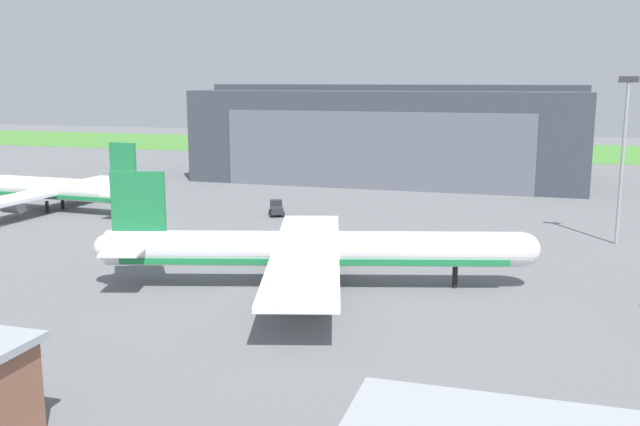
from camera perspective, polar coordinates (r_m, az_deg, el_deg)
ground_plane at (r=74.32m, az=-6.29°, el=-6.16°), size 440.00×440.00×0.00m
grass_field_strip at (r=224.89m, az=9.44°, el=5.11°), size 440.00×56.00×0.08m
maintenance_hangar at (r=156.76m, az=5.76°, el=6.36°), size 80.29×36.14×20.30m
airliner_far_left at (r=125.49m, az=-21.10°, el=1.81°), size 38.93×34.88×11.70m
airliner_near_left at (r=73.91m, az=-0.60°, el=-2.99°), size 44.96×38.21×12.18m
ops_van at (r=113.39m, az=-3.52°, el=0.37°), size 3.36×4.06×2.39m
apron_light_mast at (r=100.05m, az=23.21°, el=4.76°), size 2.40×0.50×21.85m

